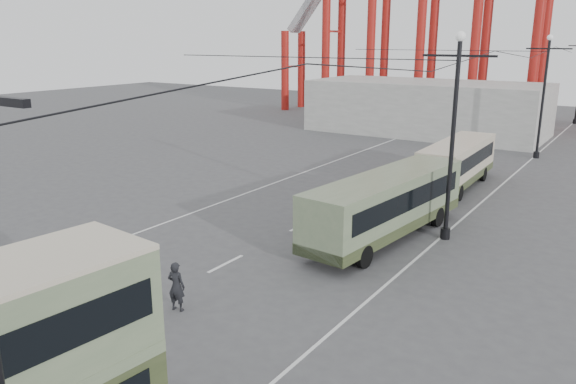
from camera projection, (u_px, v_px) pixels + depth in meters
The scene contains 7 objects.
road_markings at pixel (340, 207), 30.96m from camera, with size 12.52×120.00×0.01m.
lamp_post_mid at pixel (453, 139), 24.93m from camera, with size 3.20×0.44×9.32m.
lamp_post_far at pixel (543, 98), 42.65m from camera, with size 3.20×0.44×9.32m.
fairground_shed at pixel (426, 107), 55.02m from camera, with size 22.00×10.00×5.00m, color gray.
single_decker_green at pixel (386, 203), 25.73m from camera, with size 3.58×10.89×3.02m.
single_decker_cream at pixel (457, 162), 34.80m from camera, with size 2.49×9.24×2.86m.
pedestrian at pixel (176, 286), 19.04m from camera, with size 0.64×0.42×1.76m, color black.
Camera 1 is at (13.05, -6.62, 8.99)m, focal length 35.00 mm.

